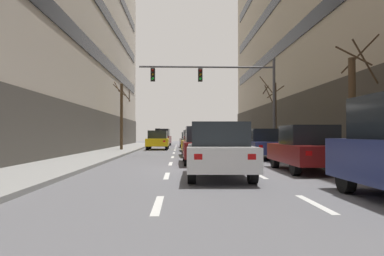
{
  "coord_description": "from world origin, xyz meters",
  "views": [
    {
      "loc": [
        -1.12,
        -15.14,
        1.36
      ],
      "look_at": [
        0.15,
        22.34,
        2.03
      ],
      "focal_mm": 34.38,
      "sensor_mm": 36.0,
      "label": 1
    }
  ],
  "objects": [
    {
      "name": "street_tree_0",
      "position": [
        5.81,
        11.47,
        2.88
      ],
      "size": [
        1.88,
        2.0,
        5.56
      ],
      "color": "#4C3823",
      "rests_on": "sidewalk_right"
    },
    {
      "name": "lane_stripe_l1_s4",
      "position": [
        -1.54,
        2.0,
        0.0
      ],
      "size": [
        0.16,
        2.0,
        0.01
      ],
      "primitive_type": "cube",
      "color": "silver",
      "rests_on": "ground"
    },
    {
      "name": "lane_stripe_l2_s9",
      "position": [
        1.54,
        27.0,
        0.0
      ],
      "size": [
        0.16,
        2.0,
        0.01
      ],
      "primitive_type": "cube",
      "color": "silver",
      "rests_on": "ground"
    },
    {
      "name": "car_driving_0",
      "position": [
        0.11,
        -3.65,
        0.85
      ],
      "size": [
        2.09,
        4.69,
        1.73
      ],
      "color": "black",
      "rests_on": "ground"
    },
    {
      "name": "sidewalk_right",
      "position": [
        6.17,
        0.0,
        0.07
      ],
      "size": [
        3.12,
        80.0,
        0.14
      ],
      "primitive_type": "cube",
      "color": "gray",
      "rests_on": "ground"
    },
    {
      "name": "street_tree_2",
      "position": [
        5.88,
        -0.56,
        2.46
      ],
      "size": [
        2.01,
        2.05,
        5.31
      ],
      "color": "#4C3823",
      "rests_on": "sidewalk_right"
    },
    {
      "name": "lane_stripe_l2_s8",
      "position": [
        1.54,
        22.0,
        0.0
      ],
      "size": [
        0.16,
        2.0,
        0.01
      ],
      "primitive_type": "cube",
      "color": "silver",
      "rests_on": "ground"
    },
    {
      "name": "lane_stripe_l2_s3",
      "position": [
        1.54,
        -3.0,
        0.0
      ],
      "size": [
        0.16,
        2.0,
        0.01
      ],
      "primitive_type": "cube",
      "color": "silver",
      "rests_on": "ground"
    },
    {
      "name": "lane_stripe_l2_s4",
      "position": [
        1.54,
        2.0,
        0.0
      ],
      "size": [
        0.16,
        2.0,
        0.01
      ],
      "primitive_type": "cube",
      "color": "silver",
      "rests_on": "ground"
    },
    {
      "name": "car_parked_2",
      "position": [
        3.56,
        5.08,
        0.82
      ],
      "size": [
        1.87,
        4.47,
        1.67
      ],
      "color": "black",
      "rests_on": "ground"
    },
    {
      "name": "lane_stripe_l1_s9",
      "position": [
        -1.54,
        27.0,
        0.0
      ],
      "size": [
        0.16,
        2.0,
        0.01
      ],
      "primitive_type": "cube",
      "color": "silver",
      "rests_on": "ground"
    },
    {
      "name": "lane_stripe_l1_s8",
      "position": [
        -1.54,
        22.0,
        0.0
      ],
      "size": [
        0.16,
        2.0,
        0.01
      ],
      "primitive_type": "cube",
      "color": "silver",
      "rests_on": "ground"
    },
    {
      "name": "lane_stripe_l1_s3",
      "position": [
        -1.54,
        -3.0,
        0.0
      ],
      "size": [
        0.16,
        2.0,
        0.01
      ],
      "primitive_type": "cube",
      "color": "silver",
      "rests_on": "ground"
    },
    {
      "name": "car_driving_1",
      "position": [
        -0.13,
        23.29,
        0.79
      ],
      "size": [
        1.99,
        4.34,
        1.6
      ],
      "color": "black",
      "rests_on": "ground"
    },
    {
      "name": "lane_stripe_l2_s7",
      "position": [
        1.54,
        17.0,
        0.0
      ],
      "size": [
        0.16,
        2.0,
        0.01
      ],
      "primitive_type": "cube",
      "color": "silver",
      "rests_on": "ground"
    },
    {
      "name": "lane_stripe_l2_s2",
      "position": [
        1.54,
        -8.0,
        0.0
      ],
      "size": [
        0.16,
        2.0,
        0.01
      ],
      "primitive_type": "cube",
      "color": "silver",
      "rests_on": "ground"
    },
    {
      "name": "lane_stripe_l2_s10",
      "position": [
        1.54,
        32.0,
        0.0
      ],
      "size": [
        0.16,
        2.0,
        0.01
      ],
      "primitive_type": "cube",
      "color": "silver",
      "rests_on": "ground"
    },
    {
      "name": "lane_stripe_l2_s5",
      "position": [
        1.54,
        7.0,
        0.0
      ],
      "size": [
        0.16,
        2.0,
        0.01
      ],
      "primitive_type": "cube",
      "color": "silver",
      "rests_on": "ground"
    },
    {
      "name": "pedestrian_0",
      "position": [
        6.5,
        13.16,
        1.05
      ],
      "size": [
        0.53,
        0.21,
        1.58
      ],
      "color": "#383D59",
      "rests_on": "sidewalk_right"
    },
    {
      "name": "taxi_driving_2",
      "position": [
        -3.08,
        18.17,
        0.85
      ],
      "size": [
        1.93,
        4.58,
        1.9
      ],
      "color": "black",
      "rests_on": "ground"
    },
    {
      "name": "lane_stripe_l1_s5",
      "position": [
        -1.54,
        7.0,
        0.0
      ],
      "size": [
        0.16,
        2.0,
        0.01
      ],
      "primitive_type": "cube",
      "color": "silver",
      "rests_on": "ground"
    },
    {
      "name": "car_driving_3",
      "position": [
        0.03,
        15.14,
        0.84
      ],
      "size": [
        2.05,
        4.61,
        1.71
      ],
      "color": "black",
      "rests_on": "ground"
    },
    {
      "name": "lane_stripe_l2_s6",
      "position": [
        1.54,
        12.0,
        0.0
      ],
      "size": [
        0.16,
        2.0,
        0.01
      ],
      "primitive_type": "cube",
      "color": "silver",
      "rests_on": "ground"
    },
    {
      "name": "street_tree_1",
      "position": [
        -5.85,
        14.95,
        2.99
      ],
      "size": [
        1.39,
        1.42,
        5.55
      ],
      "color": "#4C3823",
      "rests_on": "sidewalk_left"
    },
    {
      "name": "ground_plane",
      "position": [
        0.0,
        0.0,
        0.0
      ],
      "size": [
        120.0,
        120.0,
        0.0
      ],
      "primitive_type": "plane",
      "color": "slate"
    },
    {
      "name": "car_driving_6",
      "position": [
        -3.1,
        28.34,
        1.01
      ],
      "size": [
        1.95,
        4.27,
        2.03
      ],
      "color": "black",
      "rests_on": "ground"
    },
    {
      "name": "car_driving_5",
      "position": [
        0.01,
        1.95,
        0.85
      ],
      "size": [
        1.96,
        4.62,
        1.73
      ],
      "color": "black",
      "rests_on": "ground"
    },
    {
      "name": "lane_stripe_l1_s2",
      "position": [
        -1.54,
        -8.0,
        0.0
      ],
      "size": [
        0.16,
        2.0,
        0.01
      ],
      "primitive_type": "cube",
      "color": "silver",
      "rests_on": "ground"
    },
    {
      "name": "car_parked_1",
      "position": [
        3.56,
        -1.76,
        0.84
      ],
      "size": [
        1.96,
        4.55,
        1.7
      ],
      "color": "black",
      "rests_on": "ground"
    },
    {
      "name": "traffic_signal_0",
      "position": [
        1.92,
        8.42,
        4.5
      ],
      "size": [
        8.81,
        0.35,
        6.17
      ],
      "color": "#4C4C51",
      "rests_on": "sidewalk_right"
    },
    {
      "name": "taxi_driving_4",
      "position": [
        -0.02,
        7.99,
        0.81
      ],
      "size": [
        1.98,
        4.43,
        1.82
      ],
      "color": "black",
      "rests_on": "ground"
    },
    {
      "name": "lane_stripe_l1_s10",
      "position": [
        -1.54,
        32.0,
        0.0
      ],
      "size": [
        0.16,
        2.0,
        0.01
      ],
      "primitive_type": "cube",
      "color": "silver",
      "rests_on": "ground"
    },
    {
      "name": "lane_stripe_l1_s7",
      "position": [
        -1.54,
        17.0,
        0.0
      ],
      "size": [
        0.16,
        2.0,
        0.01
      ],
      "primitive_type": "cube",
      "color": "silver",
      "rests_on": "ground"
    },
    {
      "name": "lane_stripe_l1_s6",
      "position": [
        -1.54,
        12.0,
        0.0
      ],
      "size": [
        0.16,
        2.0,
        0.01
      ],
      "primitive_type": "cube",
      "color": "silver",
      "rests_on": "ground"
    },
    {
      "name": "sidewalk_left",
      "position": [
        -6.17,
        0.0,
        0.07
      ],
      "size": [
        3.12,
        80.0,
        0.14
      ],
      "primitive_type": "cube",
      "color": "gray",
      "rests_on": "ground"
    }
  ]
}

